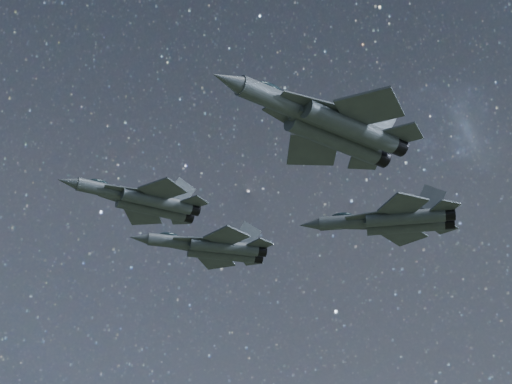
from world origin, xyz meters
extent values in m
cylinder|color=#394147|center=(-16.52, 3.19, 141.19)|extent=(6.55, 2.65, 1.35)
cone|color=#394147|center=(-20.59, 2.33, 141.19)|extent=(2.29, 1.62, 1.21)
ellipsoid|color=#18282C|center=(-17.54, 2.97, 141.84)|extent=(2.21, 1.32, 0.67)
cube|color=#394147|center=(-12.11, 4.12, 141.15)|extent=(7.22, 2.75, 1.13)
cylinder|color=#394147|center=(-11.59, 3.35, 140.76)|extent=(7.40, 2.83, 1.35)
cylinder|color=#394147|center=(-11.95, 5.04, 140.76)|extent=(7.40, 2.83, 1.35)
cylinder|color=black|center=(-7.69, 4.17, 140.76)|extent=(1.36, 1.45, 1.25)
cylinder|color=black|center=(-8.05, 5.87, 140.76)|extent=(1.36, 1.45, 1.25)
cube|color=#394147|center=(-14.75, 2.37, 141.09)|extent=(4.52, 1.03, 0.10)
cube|color=#394147|center=(-15.24, 4.66, 141.09)|extent=(4.52, 2.64, 0.10)
cube|color=#394147|center=(-11.33, 1.28, 140.93)|extent=(4.96, 4.97, 0.17)
cube|color=#394147|center=(-12.55, 7.04, 140.93)|extent=(4.37, 4.63, 0.17)
cube|color=#394147|center=(-7.80, 3.00, 140.93)|extent=(2.93, 2.94, 0.13)
cube|color=#394147|center=(-8.63, 6.90, 140.93)|extent=(2.57, 2.68, 0.13)
cube|color=#394147|center=(-9.09, 3.66, 142.40)|extent=(3.01, 0.55, 3.09)
cube|color=#394147|center=(-9.54, 5.78, 142.40)|extent=(2.93, 1.00, 3.09)
cylinder|color=#394147|center=(-7.56, 15.63, 142.59)|extent=(6.96, 1.51, 1.47)
cone|color=#394147|center=(-12.07, 15.66, 142.59)|extent=(2.26, 1.33, 1.32)
ellipsoid|color=#18282C|center=(-8.68, 15.64, 143.30)|extent=(2.24, 1.00, 0.72)
cube|color=#394147|center=(-2.67, 15.60, 142.54)|extent=(7.72, 1.46, 1.22)
cylinder|color=#394147|center=(-2.30, 14.66, 142.12)|extent=(7.90, 1.52, 1.47)
cylinder|color=#394147|center=(-2.29, 16.54, 142.12)|extent=(7.90, 1.52, 1.47)
cylinder|color=black|center=(2.03, 14.63, 142.12)|extent=(1.23, 1.36, 1.35)
cylinder|color=black|center=(2.04, 16.51, 142.12)|extent=(1.23, 1.36, 1.35)
cube|color=#394147|center=(-5.87, 14.35, 142.48)|extent=(5.00, 1.98, 0.11)
cube|color=#394147|center=(-5.86, 16.89, 142.48)|extent=(4.99, 1.92, 0.11)
cube|color=#394147|center=(-2.50, 12.40, 142.31)|extent=(5.16, 5.31, 0.19)
cube|color=#394147|center=(-2.46, 18.79, 142.31)|extent=(5.18, 5.33, 0.19)
cube|color=#394147|center=(1.64, 13.41, 142.31)|extent=(3.04, 3.11, 0.14)
cube|color=#394147|center=(1.67, 17.74, 142.31)|extent=(3.05, 3.12, 0.14)
cube|color=#394147|center=(0.43, 14.41, 143.91)|extent=(3.27, 0.43, 3.35)
cube|color=#394147|center=(0.44, 16.76, 143.91)|extent=(3.27, 0.42, 3.35)
cylinder|color=#394147|center=(-4.13, -17.60, 139.46)|extent=(8.34, 4.56, 1.74)
cone|color=#394147|center=(-9.14, -19.50, 139.46)|extent=(3.06, 2.41, 1.56)
ellipsoid|color=#18282C|center=(-5.39, -18.08, 140.30)|extent=(2.90, 2.04, 0.86)
cube|color=#394147|center=(1.29, -15.54, 139.41)|extent=(9.15, 4.81, 1.45)
cylinder|color=#394147|center=(2.10, -16.43, 138.90)|extent=(9.38, 4.95, 1.74)
cylinder|color=#394147|center=(1.31, -14.34, 138.90)|extent=(9.38, 4.95, 1.74)
cylinder|color=black|center=(6.90, -14.61, 138.90)|extent=(1.93, 2.02, 1.61)
cylinder|color=black|center=(6.11, -12.52, 138.90)|extent=(1.93, 2.02, 1.61)
cube|color=#394147|center=(-1.72, -18.30, 139.33)|extent=(5.93, 2.19, 0.13)
cube|color=#394147|center=(-2.79, -15.48, 139.33)|extent=(5.58, 4.10, 0.13)
cube|color=#394147|center=(2.85, -19.01, 139.13)|extent=(6.39, 6.28, 0.22)
cube|color=#394147|center=(0.15, -11.92, 139.13)|extent=(5.09, 5.53, 0.22)
cube|color=#394147|center=(7.00, -16.12, 139.13)|extent=(3.78, 3.75, 0.17)
cube|color=#394147|center=(5.18, -11.32, 139.13)|extent=(2.98, 3.16, 0.17)
cube|color=#394147|center=(5.23, -15.54, 141.02)|extent=(3.78, 1.25, 3.97)
cube|color=#394147|center=(4.24, -12.93, 141.02)|extent=(3.58, 1.83, 3.97)
cylinder|color=#394147|center=(8.99, 2.34, 140.47)|extent=(7.11, 4.10, 1.49)
cone|color=#394147|center=(4.75, 4.10, 140.47)|extent=(2.63, 2.12, 1.34)
ellipsoid|color=#18282C|center=(7.93, 2.78, 141.19)|extent=(2.49, 1.80, 0.74)
cube|color=#394147|center=(13.58, 0.43, 140.42)|extent=(7.79, 4.34, 1.24)
cylinder|color=#394147|center=(13.57, -0.60, 139.99)|extent=(7.99, 4.46, 1.49)
cylinder|color=#394147|center=(14.30, 1.17, 139.99)|extent=(7.99, 4.46, 1.49)
cylinder|color=black|center=(17.63, -2.29, 139.99)|extent=(1.68, 1.75, 1.38)
cylinder|color=black|center=(18.37, -0.52, 139.99)|extent=(1.68, 1.75, 1.38)
cube|color=#394147|center=(10.08, 0.49, 140.36)|extent=(4.73, 3.63, 0.11)
cube|color=#394147|center=(11.07, 2.87, 140.36)|extent=(5.08, 2.03, 0.11)
cube|color=#394147|center=(12.51, -2.65, 140.19)|extent=(4.26, 4.65, 0.19)
cube|color=#394147|center=(15.01, 3.36, 140.19)|extent=(5.46, 5.35, 0.19)
cube|color=#394147|center=(16.80, -3.29, 140.19)|extent=(2.49, 2.66, 0.14)
cube|color=#394147|center=(18.49, 0.77, 140.19)|extent=(3.24, 3.20, 0.14)
cube|color=#394147|center=(16.04, -1.89, 141.81)|extent=(3.02, 1.66, 3.40)
cube|color=#394147|center=(16.96, 0.32, 141.81)|extent=(3.22, 1.17, 3.40)
camera|label=1|loc=(-19.54, -72.13, 98.28)|focal=60.00mm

